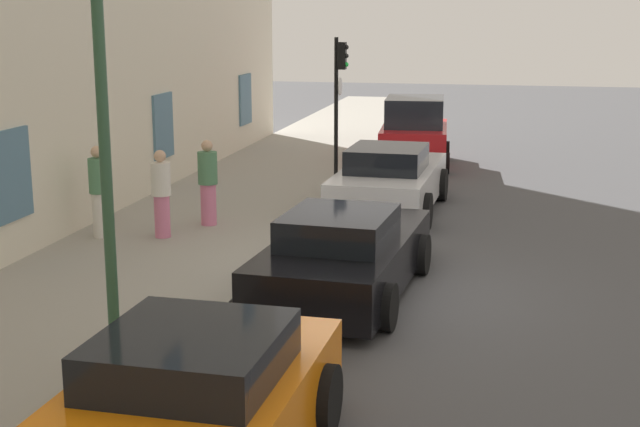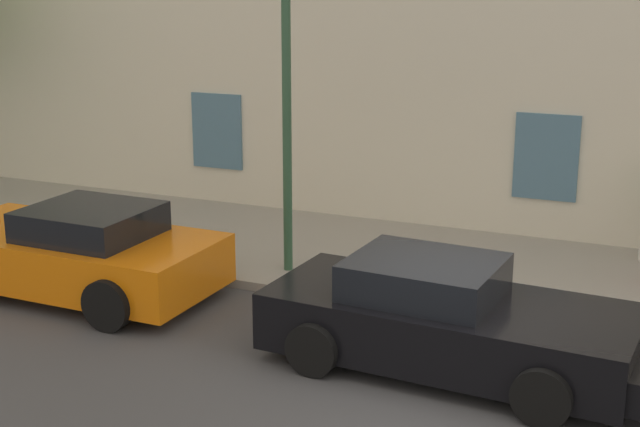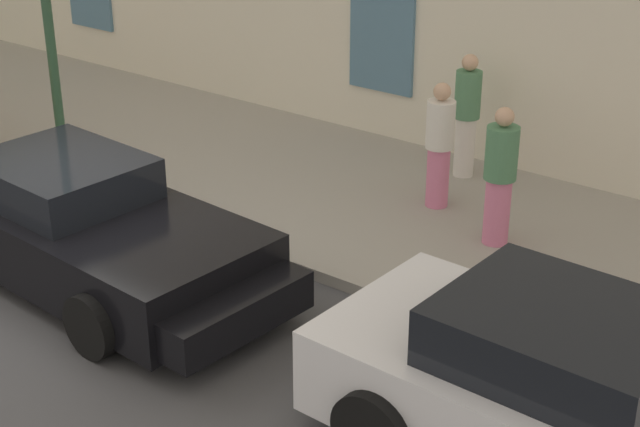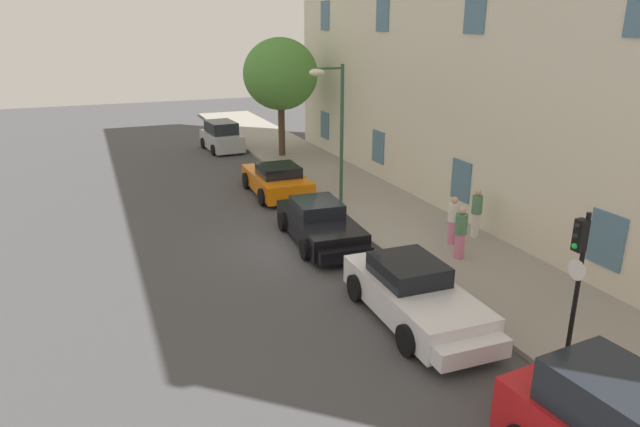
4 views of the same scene
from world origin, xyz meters
TOP-DOWN VIEW (x-y plane):
  - ground_plane at (0.00, 0.00)m, footprint 80.00×80.00m
  - sidewalk at (0.00, 3.90)m, footprint 60.00×4.12m
  - sportscar_red_lead at (-6.20, 0.74)m, footprint 4.82×2.34m
  - sportscar_yellow_flank at (0.01, 0.35)m, footprint 4.97×2.33m
  - street_lamp at (-3.38, 2.18)m, footprint 0.44×1.42m

SIDE VIEW (x-z plane):
  - ground_plane at x=0.00m, z-range 0.00..0.00m
  - sidewalk at x=0.00m, z-range 0.00..0.14m
  - sportscar_yellow_flank at x=0.01m, z-range -0.08..1.27m
  - sportscar_red_lead at x=-6.20m, z-range -0.06..1.31m
  - street_lamp at x=-3.38m, z-range 1.20..6.71m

